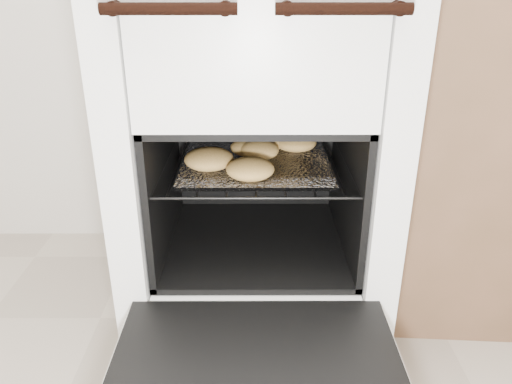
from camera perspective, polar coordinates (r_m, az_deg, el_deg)
stove at (r=1.37m, az=-0.02°, el=4.88°), size 0.66×0.74×1.02m
oven_door at (r=1.03m, az=0.07°, el=-20.65°), size 0.60×0.46×0.04m
oven_rack at (r=1.30m, az=-0.01°, el=3.35°), size 0.48×0.46×0.01m
foil_sheet at (r=1.28m, az=-0.01°, el=3.28°), size 0.38×0.33×0.01m
baked_rolls at (r=1.30m, az=0.52°, el=4.86°), size 0.38×0.36×0.05m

